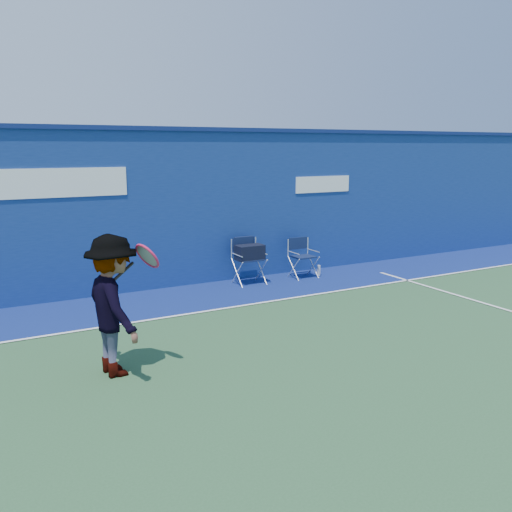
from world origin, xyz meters
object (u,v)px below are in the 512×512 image
directors_chair_left (249,265)px  directors_chair_right (303,265)px  water_bottle (319,270)px  tennis_player (114,305)px

directors_chair_left → directors_chair_right: 1.25m
directors_chair_right → water_bottle: size_ratio=3.60×
directors_chair_left → water_bottle: (1.63, -0.11, -0.28)m
directors_chair_left → tennis_player: 4.69m
directors_chair_left → directors_chair_right: bearing=-3.6°
directors_chair_right → water_bottle: directors_chair_right is taller
directors_chair_left → directors_chair_right: (1.24, -0.08, -0.13)m
directors_chair_left → tennis_player: tennis_player is taller
directors_chair_right → tennis_player: 5.63m
directors_chair_left → water_bottle: directors_chair_left is taller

